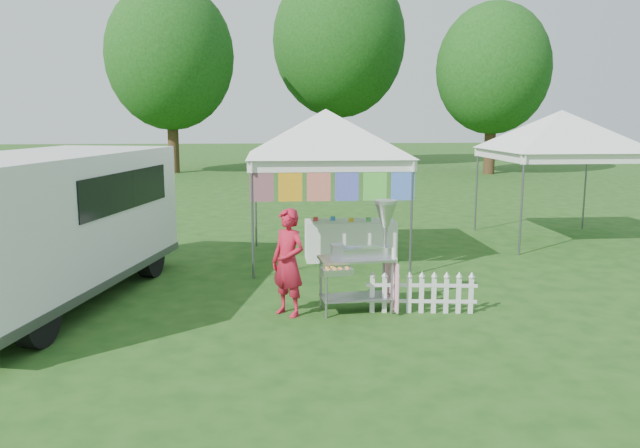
{
  "coord_description": "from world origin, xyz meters",
  "views": [
    {
      "loc": [
        -1.12,
        -8.79,
        2.85
      ],
      "look_at": [
        -0.29,
        1.32,
        1.1
      ],
      "focal_mm": 35.0,
      "sensor_mm": 36.0,
      "label": 1
    }
  ],
  "objects": [
    {
      "name": "canopy_right",
      "position": [
        5.5,
        5.0,
        2.99
      ],
      "size": [
        4.24,
        4.24,
        3.45
      ],
      "color": "#59595E",
      "rests_on": "ground"
    },
    {
      "name": "cargo_van",
      "position": [
        -4.55,
        0.98,
        1.24
      ],
      "size": [
        3.37,
        5.89,
        2.3
      ],
      "rotation": [
        0.0,
        0.0,
        -0.22
      ],
      "color": "silver",
      "rests_on": "ground"
    },
    {
      "name": "display_table",
      "position": [
        0.5,
        3.46,
        0.39
      ],
      "size": [
        1.8,
        0.7,
        0.79
      ],
      "primitive_type": "cube",
      "color": "white",
      "rests_on": "ground"
    },
    {
      "name": "picket_fence",
      "position": [
        1.08,
        -0.13,
        0.29
      ],
      "size": [
        1.61,
        0.21,
        0.56
      ],
      "rotation": [
        0.0,
        0.0,
        -0.12
      ],
      "color": "silver",
      "rests_on": "ground"
    },
    {
      "name": "tree_right",
      "position": [
        10.0,
        22.0,
        5.18
      ],
      "size": [
        5.6,
        5.6,
        8.42
      ],
      "color": "#371F14",
      "rests_on": "ground"
    },
    {
      "name": "ground",
      "position": [
        0.0,
        0.0,
        0.0
      ],
      "size": [
        120.0,
        120.0,
        0.0
      ],
      "primitive_type": "plane",
      "color": "#1A4413",
      "rests_on": "ground"
    },
    {
      "name": "vendor",
      "position": [
        -0.86,
        -0.05,
        0.78
      ],
      "size": [
        0.67,
        0.67,
        1.56
      ],
      "primitive_type": "imported",
      "rotation": [
        0.0,
        0.0,
        -0.78
      ],
      "color": "#AF152C",
      "rests_on": "ground"
    },
    {
      "name": "canopy_main",
      "position": [
        0.0,
        3.49,
        2.99
      ],
      "size": [
        4.24,
        4.24,
        3.45
      ],
      "color": "#59595E",
      "rests_on": "ground"
    },
    {
      "name": "tree_left",
      "position": [
        -6.0,
        24.0,
        5.83
      ],
      "size": [
        6.4,
        6.4,
        9.53
      ],
      "color": "#371F14",
      "rests_on": "ground"
    },
    {
      "name": "donut_cart",
      "position": [
        0.31,
        0.03,
        0.97
      ],
      "size": [
        1.18,
        0.92,
        1.65
      ],
      "rotation": [
        0.0,
        0.0,
        0.1
      ],
      "color": "gray",
      "rests_on": "ground"
    },
    {
      "name": "tree_mid",
      "position": [
        3.0,
        28.0,
        7.14
      ],
      "size": [
        7.6,
        7.6,
        11.52
      ],
      "color": "#371F14",
      "rests_on": "ground"
    }
  ]
}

